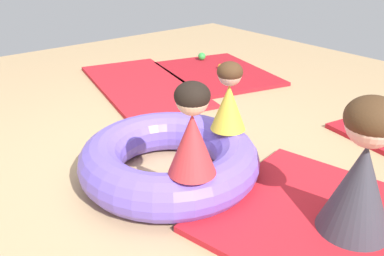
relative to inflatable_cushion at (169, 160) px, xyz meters
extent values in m
plane|color=tan|center=(-0.11, 0.03, -0.15)|extent=(8.00, 8.00, 0.00)
cube|color=red|center=(-1.77, 0.92, -0.13)|extent=(2.05, 1.32, 0.04)
cube|color=#B21923|center=(-1.58, 1.87, -0.13)|extent=(1.66, 1.40, 0.04)
cube|color=red|center=(1.13, 0.44, -0.13)|extent=(1.80, 1.54, 0.04)
torus|color=#7056D1|center=(0.00, 0.00, 0.00)|extent=(1.23, 1.23, 0.30)
cone|color=red|center=(0.43, -0.14, 0.33)|extent=(0.28, 0.28, 0.37)
sphere|color=#DBAD89|center=(0.43, -0.14, 0.60)|extent=(0.18, 0.18, 0.18)
ellipsoid|color=black|center=(0.43, -0.14, 0.62)|extent=(0.20, 0.20, 0.16)
cone|color=yellow|center=(0.11, 0.44, 0.31)|extent=(0.35, 0.35, 0.33)
sphere|color=#DBAD89|center=(0.11, 0.44, 0.55)|extent=(0.16, 0.16, 0.16)
ellipsoid|color=#472D19|center=(0.11, 0.44, 0.56)|extent=(0.18, 0.18, 0.14)
cone|color=#383842|center=(1.13, 0.44, 0.16)|extent=(0.54, 0.54, 0.53)
sphere|color=beige|center=(1.13, 0.44, 0.54)|extent=(0.26, 0.26, 0.26)
ellipsoid|color=#472D19|center=(1.13, 0.44, 0.57)|extent=(0.29, 0.29, 0.22)
sphere|color=orange|center=(-1.65, 1.98, -0.08)|extent=(0.06, 0.06, 0.06)
sphere|color=green|center=(-2.10, 2.06, -0.06)|extent=(0.10, 0.10, 0.10)
camera|label=1|loc=(2.07, -1.47, 1.40)|focal=39.62mm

